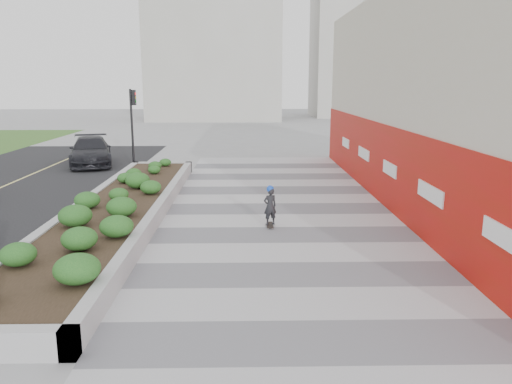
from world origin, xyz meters
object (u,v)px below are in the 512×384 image
traffic_signal_near (133,116)px  car_dark (91,151)px  skateboarder (270,206)px  planter (119,206)px

traffic_signal_near → car_dark: (-2.67, 0.99, -1.99)m
traffic_signal_near → skateboarder: 13.62m
planter → traffic_signal_near: size_ratio=4.29×
planter → traffic_signal_near: 10.90m
skateboarder → car_dark: size_ratio=0.25×
planter → skateboarder: skateboarder is taller
car_dark → skateboarder: bearing=-68.9°
traffic_signal_near → skateboarder: (6.79, -11.62, -2.07)m
skateboarder → planter: bearing=168.1°
traffic_signal_near → skateboarder: size_ratio=3.10×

